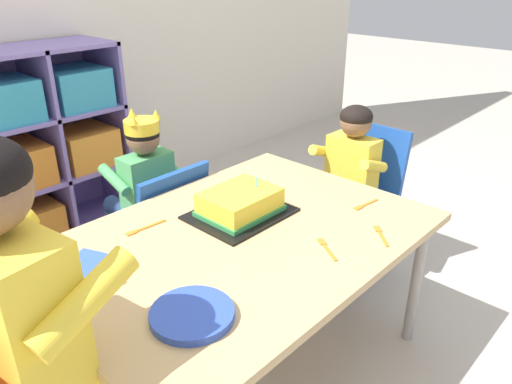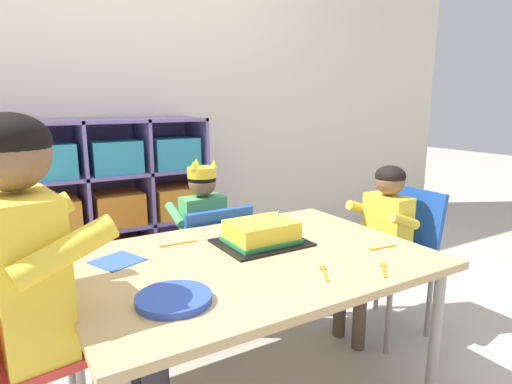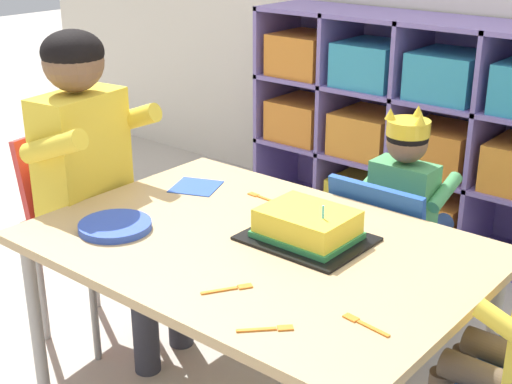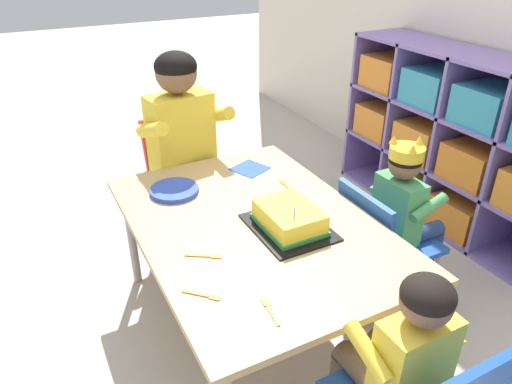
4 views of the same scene
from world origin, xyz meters
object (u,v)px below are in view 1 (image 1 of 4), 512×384
birthday_cake_on_tray (240,205)px  fork_scattered_mid_table (326,248)px  fork_near_child_seat (365,205)px  adult_helper_seated (41,305)px  paper_plate_stack (192,314)px  fork_beside_plate_stack (381,235)px  child_with_crown (142,181)px  classroom_chair_blue (161,219)px  fork_at_table_front_edge (144,228)px  guest_at_table_side (345,174)px  classroom_chair_guest_side (357,189)px  activity_table (240,247)px

birthday_cake_on_tray → fork_scattered_mid_table: 0.34m
birthday_cake_on_tray → fork_near_child_seat: birthday_cake_on_tray is taller
adult_helper_seated → paper_plate_stack: adult_helper_seated is taller
birthday_cake_on_tray → fork_beside_plate_stack: size_ratio=3.25×
child_with_crown → fork_scattered_mid_table: (0.02, -0.92, 0.05)m
child_with_crown → classroom_chair_blue: bearing=90.0°
classroom_chair_blue → fork_at_table_front_edge: bearing=47.5°
birthday_cake_on_tray → fork_beside_plate_stack: bearing=-64.1°
fork_scattered_mid_table → guest_at_table_side: bearing=150.5°
paper_plate_stack → child_with_crown: bearing=62.2°
classroom_chair_guest_side → guest_at_table_side: (-0.11, -0.00, 0.11)m
classroom_chair_blue → adult_helper_seated: (-0.74, -0.60, 0.30)m
classroom_chair_blue → fork_near_child_seat: classroom_chair_blue is taller
fork_at_table_front_edge → fork_beside_plate_stack: bearing=-45.5°
guest_at_table_side → fork_near_child_seat: size_ratio=6.48×
classroom_chair_blue → fork_at_table_front_edge: size_ratio=4.15×
activity_table → paper_plate_stack: size_ratio=5.88×
fork_near_child_seat → classroom_chair_guest_side: bearing=41.1°
paper_plate_stack → fork_at_table_front_edge: (0.18, 0.45, -0.01)m
adult_helper_seated → fork_scattered_mid_table: bearing=-114.3°
adult_helper_seated → birthday_cake_on_tray: size_ratio=3.23×
classroom_chair_guest_side → fork_scattered_mid_table: size_ratio=5.82×
classroom_chair_blue → classroom_chair_guest_side: bearing=145.9°
birthday_cake_on_tray → paper_plate_stack: 0.54m
classroom_chair_blue → adult_helper_seated: size_ratio=0.57×
classroom_chair_blue → fork_beside_plate_stack: size_ratio=5.98×
classroom_chair_blue → activity_table: bearing=79.6°
classroom_chair_blue → child_with_crown: bearing=-90.0°
activity_table → fork_beside_plate_stack: 0.45m
paper_plate_stack → fork_beside_plate_stack: (0.66, -0.13, -0.01)m
guest_at_table_side → adult_helper_seated: bearing=-85.6°
child_with_crown → adult_helper_seated: (-0.74, -0.71, 0.16)m
fork_beside_plate_stack → guest_at_table_side: bearing=177.9°
classroom_chair_blue → guest_at_table_side: 0.80m
activity_table → classroom_chair_blue: 0.60m
child_with_crown → fork_at_table_front_edge: bearing=55.9°
fork_beside_plate_stack → fork_at_table_front_edge: size_ratio=0.69×
adult_helper_seated → fork_beside_plate_stack: adult_helper_seated is taller
fork_near_child_seat → fork_scattered_mid_table: size_ratio=1.06×
classroom_chair_blue → paper_plate_stack: bearing=58.6°
fork_near_child_seat → fork_at_table_front_edge: size_ratio=0.85×
adult_helper_seated → fork_near_child_seat: (1.09, -0.15, -0.11)m
fork_beside_plate_stack → fork_scattered_mid_table: (-0.18, 0.08, 0.00)m
fork_at_table_front_edge → paper_plate_stack: bearing=-107.0°
birthday_cake_on_tray → fork_at_table_front_edge: 0.33m
fork_near_child_seat → classroom_chair_blue: bearing=122.1°
child_with_crown → fork_near_child_seat: size_ratio=6.55×
birthday_cake_on_tray → fork_scattered_mid_table: bearing=-86.2°
paper_plate_stack → fork_scattered_mid_table: (0.48, -0.05, -0.01)m
activity_table → fork_near_child_seat: fork_near_child_seat is taller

